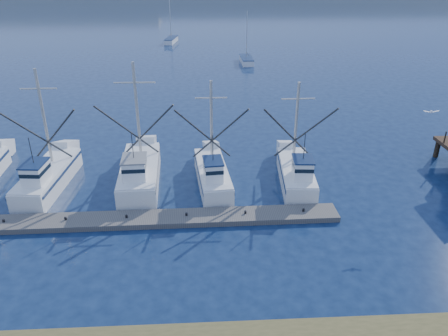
% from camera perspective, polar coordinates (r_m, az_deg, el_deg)
% --- Properties ---
extents(ground, '(500.00, 500.00, 0.00)m').
position_cam_1_polar(ground, '(25.26, 2.49, -13.87)').
color(ground, '#0D1C3A').
rests_on(ground, ground).
extents(floating_dock, '(28.66, 2.27, 0.38)m').
position_cam_1_polar(floating_dock, '(30.19, -12.57, -6.64)').
color(floating_dock, '#5D5853').
rests_on(floating_dock, ground).
extents(trawler_fleet, '(27.95, 8.94, 9.24)m').
position_cam_1_polar(trawler_fleet, '(34.35, -13.46, -0.97)').
color(trawler_fleet, white).
rests_on(trawler_fleet, ground).
extents(sailboat_near, '(1.89, 5.56, 8.10)m').
position_cam_1_polar(sailboat_near, '(73.94, 2.95, 13.89)').
color(sailboat_near, white).
rests_on(sailboat_near, ground).
extents(sailboat_far, '(2.57, 5.91, 8.10)m').
position_cam_1_polar(sailboat_far, '(92.53, -6.91, 16.25)').
color(sailboat_far, white).
rests_on(sailboat_far, ground).
extents(flying_gull, '(1.11, 0.20, 0.20)m').
position_cam_1_polar(flying_gull, '(33.60, 25.44, 6.65)').
color(flying_gull, white).
rests_on(flying_gull, ground).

